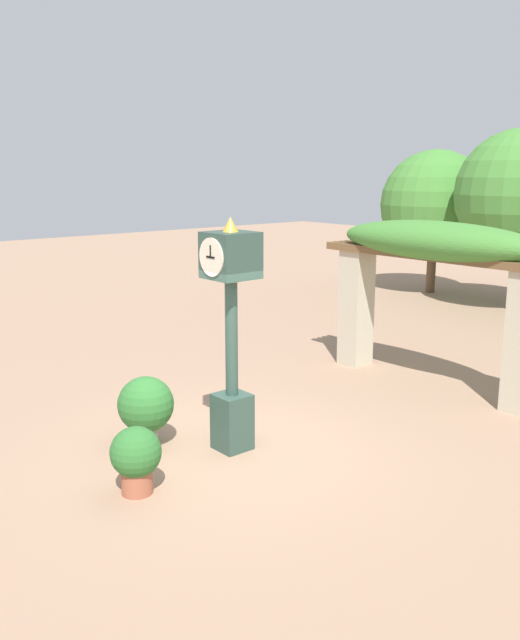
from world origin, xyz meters
name	(u,v)px	position (x,y,z in m)	size (l,w,h in m)	color
ground_plane	(232,449)	(0.00, 0.00, 0.00)	(60.00, 60.00, 0.00)	#9E7A60
pedestal_clock	(231,323)	(-0.02, 0.02, 1.79)	(0.61, 0.65, 3.19)	#2D473D
pergola	(435,263)	(0.00, 4.47, 2.20)	(4.66, 1.10, 2.93)	#BCB299
potted_plant_near_left	(146,406)	(-0.85, -0.85, 0.59)	(0.78, 0.78, 1.01)	gray
potted_plant_near_right	(136,457)	(0.29, -1.67, 0.46)	(0.62, 0.62, 0.83)	#9E563D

